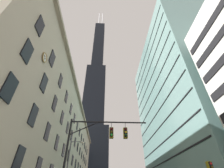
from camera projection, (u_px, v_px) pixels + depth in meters
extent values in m
cube|color=#B2A88E|center=(47.00, 147.00, 40.27)|extent=(15.61, 74.26, 23.76)
cube|color=#9E937A|center=(82.00, 110.00, 47.22)|extent=(0.70, 74.26, 0.60)
cube|color=black|center=(18.00, 160.00, 13.29)|extent=(0.14, 1.40, 2.20)
cube|color=black|center=(38.00, 168.00, 17.30)|extent=(0.14, 1.40, 2.20)
cube|color=black|center=(9.00, 88.00, 11.77)|extent=(0.14, 1.40, 2.20)
cube|color=black|center=(33.00, 115.00, 15.78)|extent=(0.14, 1.40, 2.20)
cube|color=black|center=(47.00, 132.00, 19.80)|extent=(0.14, 1.40, 2.20)
cube|color=black|center=(57.00, 142.00, 23.81)|extent=(0.14, 1.40, 2.20)
cube|color=black|center=(64.00, 150.00, 27.83)|extent=(0.14, 1.40, 2.20)
cube|color=black|center=(69.00, 156.00, 31.85)|extent=(0.14, 1.40, 2.20)
cube|color=black|center=(72.00, 160.00, 35.86)|extent=(0.14, 1.40, 2.20)
cube|color=black|center=(75.00, 164.00, 39.88)|extent=(0.14, 1.40, 2.20)
cube|color=black|center=(78.00, 167.00, 43.89)|extent=(0.14, 1.40, 2.20)
cube|color=black|center=(27.00, 51.00, 14.26)|extent=(0.14, 1.40, 2.20)
cube|color=black|center=(44.00, 83.00, 18.28)|extent=(0.14, 1.40, 2.20)
cube|color=black|center=(55.00, 103.00, 22.30)|extent=(0.14, 1.40, 2.20)
cube|color=black|center=(62.00, 117.00, 26.31)|extent=(0.14, 1.40, 2.20)
cube|color=black|center=(68.00, 128.00, 30.33)|extent=(0.14, 1.40, 2.20)
cube|color=black|center=(72.00, 136.00, 34.34)|extent=(0.14, 1.40, 2.20)
cube|color=black|center=(75.00, 142.00, 38.36)|extent=(0.14, 1.40, 2.20)
cube|color=black|center=(78.00, 147.00, 42.37)|extent=(0.14, 1.40, 2.20)
cube|color=black|center=(80.00, 151.00, 46.39)|extent=(0.14, 1.40, 2.20)
cube|color=black|center=(82.00, 155.00, 50.41)|extent=(0.14, 1.40, 2.20)
cube|color=black|center=(83.00, 158.00, 54.42)|extent=(0.14, 1.40, 2.20)
cube|color=black|center=(85.00, 160.00, 58.44)|extent=(0.14, 1.40, 2.20)
cube|color=black|center=(86.00, 163.00, 62.45)|extent=(0.14, 1.40, 2.20)
cube|color=black|center=(40.00, 26.00, 16.76)|extent=(0.14, 1.40, 2.20)
cube|color=black|center=(52.00, 59.00, 20.78)|extent=(0.14, 1.40, 2.20)
cube|color=black|center=(60.00, 81.00, 24.79)|extent=(0.14, 1.40, 2.20)
cube|color=black|center=(66.00, 97.00, 28.81)|extent=(0.14, 1.40, 2.20)
cube|color=black|center=(71.00, 109.00, 32.82)|extent=(0.14, 1.40, 2.20)
cube|color=black|center=(74.00, 118.00, 36.84)|extent=(0.14, 1.40, 2.20)
cube|color=black|center=(77.00, 126.00, 40.86)|extent=(0.14, 1.40, 2.20)
cube|color=black|center=(80.00, 132.00, 44.87)|extent=(0.14, 1.40, 2.20)
cube|color=black|center=(81.00, 137.00, 48.89)|extent=(0.14, 1.40, 2.20)
cube|color=black|center=(83.00, 142.00, 52.90)|extent=(0.14, 1.40, 2.20)
cube|color=black|center=(85.00, 146.00, 56.92)|extent=(0.14, 1.40, 2.20)
cube|color=black|center=(86.00, 149.00, 60.94)|extent=(0.14, 1.40, 2.20)
cube|color=black|center=(87.00, 152.00, 64.95)|extent=(0.14, 1.40, 2.20)
torus|color=olive|center=(45.00, 58.00, 18.12)|extent=(0.11, 1.23, 1.23)
cylinder|color=silver|center=(44.00, 58.00, 18.12)|extent=(0.05, 1.06, 1.06)
cube|color=black|center=(45.00, 59.00, 18.13)|extent=(0.03, 0.27, 0.28)
cube|color=black|center=(45.00, 56.00, 17.97)|extent=(0.03, 0.47, 0.16)
cube|color=black|center=(90.00, 161.00, 92.49)|extent=(22.74, 22.74, 37.32)
cube|color=black|center=(95.00, 97.00, 119.72)|extent=(15.92, 15.92, 54.28)
cube|color=black|center=(99.00, 46.00, 156.02)|extent=(10.23, 10.23, 67.85)
cylinder|color=silver|center=(99.00, 20.00, 185.00)|extent=(1.20, 1.20, 29.88)
cylinder|color=silver|center=(102.00, 20.00, 185.15)|extent=(1.20, 1.20, 29.88)
cube|color=black|center=(222.00, 32.00, 18.96)|extent=(0.16, 12.55, 1.10)
cube|color=black|center=(213.00, 19.00, 20.75)|extent=(0.16, 12.55, 1.10)
cube|color=gray|center=(180.00, 102.00, 45.90)|extent=(16.00, 39.41, 48.56)
cube|color=black|center=(165.00, 161.00, 35.92)|extent=(0.12, 38.41, 0.24)
cube|color=black|center=(161.00, 144.00, 38.30)|extent=(0.12, 38.41, 0.24)
cube|color=black|center=(159.00, 128.00, 40.67)|extent=(0.12, 38.41, 0.24)
cube|color=black|center=(156.00, 115.00, 43.05)|extent=(0.12, 38.41, 0.24)
cube|color=black|center=(154.00, 102.00, 45.43)|extent=(0.12, 38.41, 0.24)
cube|color=black|center=(152.00, 91.00, 47.81)|extent=(0.12, 38.41, 0.24)
cube|color=black|center=(150.00, 81.00, 50.19)|extent=(0.12, 38.41, 0.24)
cube|color=black|center=(148.00, 72.00, 52.57)|extent=(0.12, 38.41, 0.24)
cube|color=black|center=(146.00, 64.00, 54.94)|extent=(0.12, 38.41, 0.24)
cube|color=black|center=(145.00, 56.00, 57.32)|extent=(0.12, 38.41, 0.24)
cylinder|color=black|center=(65.00, 160.00, 13.35)|extent=(0.20, 0.20, 7.65)
cylinder|color=black|center=(109.00, 122.00, 15.62)|extent=(7.69, 0.14, 0.14)
cylinder|color=black|center=(86.00, 127.00, 15.18)|extent=(3.16, 0.10, 1.60)
cylinder|color=black|center=(111.00, 125.00, 15.45)|extent=(0.04, 0.04, 0.60)
cube|color=black|center=(111.00, 132.00, 15.01)|extent=(0.30, 0.30, 0.90)
cube|color=olive|center=(111.00, 133.00, 15.14)|extent=(0.40, 0.40, 1.04)
sphere|color=#450808|center=(112.00, 129.00, 15.04)|extent=(0.20, 0.20, 0.20)
sphere|color=#4B3A08|center=(112.00, 132.00, 14.88)|extent=(0.20, 0.20, 0.20)
sphere|color=green|center=(112.00, 135.00, 14.71)|extent=(0.20, 0.20, 0.20)
cylinder|color=black|center=(125.00, 125.00, 15.51)|extent=(0.04, 0.04, 0.60)
cube|color=black|center=(126.00, 133.00, 15.06)|extent=(0.30, 0.30, 0.90)
cube|color=olive|center=(125.00, 133.00, 15.20)|extent=(0.40, 0.40, 1.04)
sphere|color=#450808|center=(126.00, 129.00, 15.10)|extent=(0.20, 0.20, 0.20)
sphere|color=yellow|center=(126.00, 132.00, 14.93)|extent=(0.20, 0.20, 0.20)
sphere|color=#083D10|center=(126.00, 135.00, 14.76)|extent=(0.20, 0.20, 0.20)
cube|color=black|center=(211.00, 167.00, 14.23)|extent=(0.30, 0.30, 0.90)
cube|color=olive|center=(210.00, 167.00, 14.37)|extent=(0.40, 0.40, 1.04)
sphere|color=red|center=(211.00, 164.00, 14.27)|extent=(0.20, 0.20, 0.20)
sphere|color=#4B3A08|center=(212.00, 167.00, 14.10)|extent=(0.20, 0.20, 0.20)
cylinder|color=#47474C|center=(77.00, 142.00, 21.94)|extent=(1.66, 0.10, 0.10)
ellipsoid|color=#EFE5C6|center=(83.00, 143.00, 21.91)|extent=(0.56, 0.32, 0.24)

